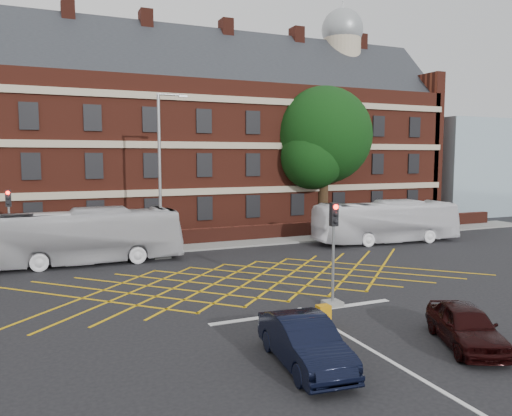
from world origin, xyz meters
name	(u,v)px	position (x,y,z in m)	size (l,w,h in m)	color
ground	(268,290)	(0.00, 0.00, 0.00)	(120.00, 120.00, 0.00)	black
victorian_building	(163,137)	(0.25, 22.00, 7.84)	(51.00, 12.17, 20.40)	#582116
boundary_wall	(190,237)	(0.00, 13.00, 0.55)	(56.00, 0.50, 1.10)	#461B12
far_pavement	(195,246)	(0.00, 12.00, 0.06)	(60.00, 3.00, 0.12)	slate
glass_block	(468,167)	(34.00, 21.00, 5.00)	(14.00, 10.00, 10.00)	#99B2BF
box_junction_hatching	(251,280)	(0.00, 2.00, 0.01)	(11.50, 0.12, 0.02)	#CC990C
stop_line	(305,311)	(0.00, -3.50, 0.01)	(8.00, 0.30, 0.02)	silver
centre_line	(419,378)	(0.00, -10.00, 0.01)	(0.15, 14.00, 0.02)	silver
bus_left	(81,237)	(-7.48, 9.40, 1.59)	(2.67, 11.39, 3.17)	silver
bus_right	(386,222)	(13.12, 8.33, 1.50)	(2.52, 10.78, 3.00)	white
car_navy	(305,342)	(-2.52, -8.01, 0.72)	(1.53, 4.39, 1.45)	black
car_maroon	(466,326)	(3.03, -8.73, 0.68)	(1.61, 4.00, 1.36)	black
deciduous_tree	(323,142)	(12.39, 15.95, 7.36)	(8.19, 8.11, 11.98)	black
traffic_light_near	(333,264)	(1.42, -3.25, 1.76)	(0.70, 0.70, 4.27)	slate
traffic_light_far	(10,234)	(-11.17, 10.81, 1.76)	(0.70, 0.70, 4.27)	slate
street_lamp	(161,201)	(-2.80, 9.39, 3.48)	(2.25, 1.00, 9.87)	slate
utility_cabinet	(323,316)	(-0.26, -5.31, 0.40)	(0.48, 0.36, 0.80)	#C4800B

